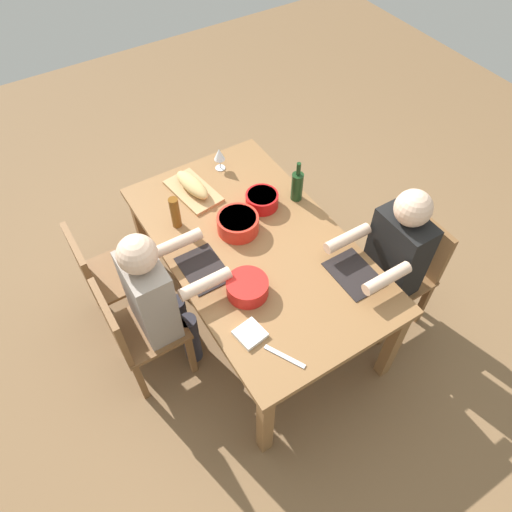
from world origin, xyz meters
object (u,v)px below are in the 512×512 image
Objects in this scene: cutting_board at (193,191)px; diner_far_right at (391,258)px; beer_bottle at (175,213)px; diner_near_center at (157,296)px; dining_table at (256,253)px; wine_bottle at (297,186)px; napkin_stack at (250,334)px; bread_loaf at (192,185)px; serving_bowl_greens at (238,223)px; serving_bowl_pasta at (247,287)px; wine_glass at (219,155)px; chair_near_left at (105,274)px; serving_bowl_salad at (262,199)px; chair_near_center at (135,330)px; chair_far_right at (406,267)px.

diner_far_right is at bearing 35.06° from cutting_board.
diner_near_center is at bearing -39.36° from beer_bottle.
diner_far_right reaches higher than dining_table.
beer_bottle is at bearing -131.83° from diner_far_right.
wine_bottle is 2.07× the size of napkin_stack.
wine_bottle is (0.40, 0.55, 0.04)m from bread_loaf.
serving_bowl_greens is 0.47m from wine_bottle.
serving_bowl_greens reaches higher than serving_bowl_pasta.
serving_bowl_greens is at bearing -18.50° from wine_glass.
diner_near_center reaches higher than serving_bowl_greens.
beer_bottle is (0.09, 0.51, 0.37)m from chair_near_left.
serving_bowl_pasta is 0.73× the size of bread_loaf.
dining_table is at bearing 39.99° from beer_bottle.
serving_bowl_salad reaches higher than napkin_stack.
chair_near_center is 1.59m from diner_far_right.
chair_near_left is at bearing -76.85° from wine_glass.
chair_near_left and chair_far_right have the same top height.
cutting_board is at bearing -144.94° from diner_far_right.
wine_glass is at bearing -151.89° from wine_bottle.
bread_loaf is at bearing 0.00° from cutting_board.
chair_near_left is 1.00× the size of chair_far_right.
diner_near_center is (0.00, 0.18, 0.21)m from chair_near_center.
chair_near_center reaches higher than napkin_stack.
chair_near_center reaches higher than cutting_board.
chair_near_center is 2.93× the size of wine_bottle.
cutting_board is at bearing 99.21° from chair_near_left.
chair_near_center is 4.04× the size of serving_bowl_salad.
diner_far_right is 4.67× the size of serving_bowl_greens.
diner_far_right reaches higher than serving_bowl_salad.
serving_bowl_salad reaches higher than cutting_board.
diner_near_center is 5.45× the size of beer_bottle.
chair_near_left is 0.78m from cutting_board.
serving_bowl_pasta is at bearing -39.00° from serving_bowl_salad.
napkin_stack is at bearing -34.73° from dining_table.
wine_bottle is at bearing 53.53° from bread_loaf.
serving_bowl_greens is at bearing 67.93° from chair_near_left.
chair_near_left is 2.66× the size of bread_loaf.
diner_far_right is 4.14× the size of wine_bottle.
serving_bowl_salad is 0.47m from bread_loaf.
wine_glass is (-0.46, -0.05, 0.06)m from serving_bowl_salad.
wine_glass is at bearing 123.69° from beer_bottle.
chair_near_center is 1.00× the size of chair_near_left.
beer_bottle is 1.57× the size of napkin_stack.
wine_bottle reaches higher than wine_glass.
chair_near_left is 6.07× the size of napkin_stack.
beer_bottle reaches higher than cutting_board.
serving_bowl_salad is at bearing 6.25° from wine_glass.
wine_bottle is at bearing 53.53° from cutting_board.
chair_far_right is 5.12× the size of wine_glass.
chair_near_left is 1.12m from serving_bowl_salad.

